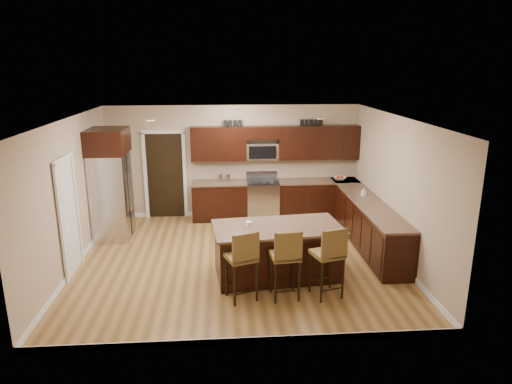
{
  "coord_description": "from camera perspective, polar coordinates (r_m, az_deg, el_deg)",
  "views": [
    {
      "loc": [
        -0.26,
        -8.07,
        3.6
      ],
      "look_at": [
        0.37,
        0.4,
        1.23
      ],
      "focal_mm": 32.0,
      "sensor_mm": 36.0,
      "label": 1
    }
  ],
  "objects": [
    {
      "name": "microwave",
      "position": [
        10.9,
        0.78,
        5.12
      ],
      "size": [
        0.76,
        0.31,
        0.4
      ],
      "primitive_type": "cube",
      "color": "silver",
      "rests_on": "upper_cabinets"
    },
    {
      "name": "stool_mid",
      "position": [
        7.18,
        3.79,
        -8.02
      ],
      "size": [
        0.48,
        0.48,
        1.17
      ],
      "rotation": [
        0.0,
        0.0,
        0.1
      ],
      "color": "brown",
      "rests_on": "floor"
    },
    {
      "name": "ceiling",
      "position": [
        8.12,
        -2.41,
        9.21
      ],
      "size": [
        6.0,
        6.0,
        0.0
      ],
      "primitive_type": "plane",
      "rotation": [
        3.14,
        0.0,
        0.0
      ],
      "color": "silver",
      "rests_on": "wall_back"
    },
    {
      "name": "soap_bottle",
      "position": [
        9.89,
        13.34,
        -0.03
      ],
      "size": [
        0.1,
        0.1,
        0.18
      ],
      "primitive_type": "imported",
      "rotation": [
        0.0,
        0.0,
        0.19
      ],
      "color": "#B2B2B2",
      "rests_on": "base_cabinets"
    },
    {
      "name": "pantry_door",
      "position": [
        8.63,
        -22.43,
        -3.05
      ],
      "size": [
        0.03,
        0.8,
        2.04
      ],
      "primitive_type": "cube",
      "color": "white",
      "rests_on": "floor"
    },
    {
      "name": "canister_short",
      "position": [
        10.83,
        -3.56,
        1.73
      ],
      "size": [
        0.11,
        0.11,
        0.18
      ],
      "primitive_type": "cylinder",
      "color": "silver",
      "rests_on": "base_cabinets"
    },
    {
      "name": "stool_right",
      "position": [
        7.3,
        9.19,
        -7.67
      ],
      "size": [
        0.56,
        0.56,
        1.19
      ],
      "rotation": [
        0.0,
        0.0,
        0.29
      ],
      "color": "brown",
      "rests_on": "floor"
    },
    {
      "name": "base_cabinets",
      "position": [
        10.25,
        8.15,
        -2.41
      ],
      "size": [
        4.02,
        3.96,
        0.92
      ],
      "color": "black",
      "rests_on": "floor"
    },
    {
      "name": "doorway",
      "position": [
        11.19,
        -11.27,
        2.01
      ],
      "size": [
        0.85,
        0.03,
        2.06
      ],
      "primitive_type": "cube",
      "color": "black",
      "rests_on": "floor"
    },
    {
      "name": "floor",
      "position": [
        8.84,
        -2.21,
        -8.46
      ],
      "size": [
        6.0,
        6.0,
        0.0
      ],
      "primitive_type": "plane",
      "color": "olive",
      "rests_on": "ground"
    },
    {
      "name": "wall_right",
      "position": [
        8.99,
        17.18,
        0.38
      ],
      "size": [
        0.0,
        5.5,
        5.5
      ],
      "primitive_type": "plane",
      "rotation": [
        1.57,
        0.0,
        -1.57
      ],
      "color": "tan",
      "rests_on": "floor"
    },
    {
      "name": "fruit_bowl",
      "position": [
        11.2,
        10.43,
        1.69
      ],
      "size": [
        0.39,
        0.39,
        0.08
      ],
      "primitive_type": "imported",
      "rotation": [
        0.0,
        0.0,
        -0.29
      ],
      "color": "silver",
      "rests_on": "base_cabinets"
    },
    {
      "name": "range",
      "position": [
        11.02,
        0.83,
        -0.91
      ],
      "size": [
        0.76,
        0.64,
        1.11
      ],
      "color": "silver",
      "rests_on": "floor"
    },
    {
      "name": "island",
      "position": [
        8.07,
        2.67,
        -7.59
      ],
      "size": [
        2.3,
        1.36,
        0.92
      ],
      "rotation": [
        0.0,
        0.0,
        0.1
      ],
      "color": "black",
      "rests_on": "floor"
    },
    {
      "name": "floor_mat",
      "position": [
        10.03,
        -0.71,
        -5.41
      ],
      "size": [
        0.99,
        0.76,
        0.01
      ],
      "primitive_type": "cube",
      "rotation": [
        0.0,
        0.0,
        -0.2
      ],
      "color": "brown",
      "rests_on": "floor"
    },
    {
      "name": "canister_tall",
      "position": [
        10.83,
        -4.52,
        1.74
      ],
      "size": [
        0.12,
        0.12,
        0.19
      ],
      "primitive_type": "cylinder",
      "color": "silver",
      "rests_on": "base_cabinets"
    },
    {
      "name": "island_jar",
      "position": [
        7.83,
        -0.93,
        -4.06
      ],
      "size": [
        0.1,
        0.1,
        0.1
      ],
      "primitive_type": "cylinder",
      "color": "white",
      "rests_on": "island"
    },
    {
      "name": "stool_left",
      "position": [
        7.12,
        -1.67,
        -8.21
      ],
      "size": [
        0.56,
        0.56,
        1.17
      ],
      "rotation": [
        0.0,
        0.0,
        0.34
      ],
      "color": "brown",
      "rests_on": "floor"
    },
    {
      "name": "upper_cabinets",
      "position": [
        10.88,
        2.71,
        6.26
      ],
      "size": [
        4.0,
        0.33,
        0.8
      ],
      "color": "black",
      "rests_on": "wall_back"
    },
    {
      "name": "wall_back",
      "position": [
        11.05,
        -2.81,
        3.83
      ],
      "size": [
        6.0,
        0.0,
        6.0
      ],
      "primitive_type": "plane",
      "rotation": [
        1.57,
        0.0,
        0.0
      ],
      "color": "tan",
      "rests_on": "floor"
    },
    {
      "name": "refrigerator",
      "position": [
        10.06,
        -17.68,
        1.06
      ],
      "size": [
        0.79,
        0.98,
        2.35
      ],
      "color": "silver",
      "rests_on": "floor"
    },
    {
      "name": "wall_left",
      "position": [
        8.81,
        -22.2,
        -0.39
      ],
      "size": [
        0.0,
        5.5,
        5.5
      ],
      "primitive_type": "plane",
      "rotation": [
        1.57,
        0.0,
        1.57
      ],
      "color": "tan",
      "rests_on": "floor"
    },
    {
      "name": "letter_decor",
      "position": [
        10.8,
        1.98,
        8.64
      ],
      "size": [
        2.2,
        0.03,
        0.15
      ],
      "primitive_type": null,
      "color": "black",
      "rests_on": "upper_cabinets"
    }
  ]
}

